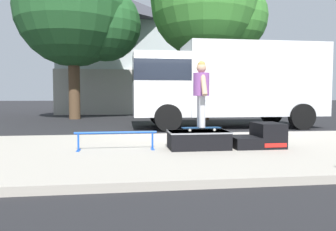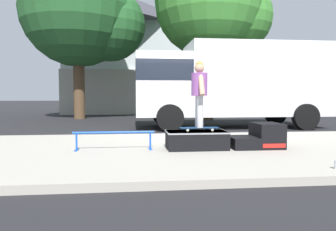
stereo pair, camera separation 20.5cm
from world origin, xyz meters
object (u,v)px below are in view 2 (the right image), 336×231
object	(u,v)px
skateboard	(199,128)
kicker_ramp	(259,137)
street_tree_neighbour	(215,6)
street_tree_main	(85,14)
grind_rail	(114,136)
skate_box	(196,139)
skater_kid	(199,88)
box_truck	(229,81)

from	to	relation	value
skateboard	kicker_ramp	bearing A→B (deg)	-2.13
skateboard	street_tree_neighbour	bearing A→B (deg)	73.93
kicker_ramp	skateboard	xyz separation A→B (m)	(-1.23, 0.05, 0.20)
street_tree_main	grind_rail	bearing A→B (deg)	-79.04
skate_box	skater_kid	xyz separation A→B (m)	(0.06, 0.05, 1.01)
street_tree_main	skateboard	bearing A→B (deg)	-70.40
street_tree_neighbour	skater_kid	bearing A→B (deg)	-106.07
skateboard	street_tree_main	xyz separation A→B (m)	(-3.70, 10.39, 4.74)
skate_box	grind_rail	size ratio (longest dim) A/B	0.76
skate_box	skateboard	world-z (taller)	skateboard
skate_box	box_truck	size ratio (longest dim) A/B	0.17
skate_box	grind_rail	world-z (taller)	grind_rail
skater_kid	street_tree_neighbour	world-z (taller)	street_tree_neighbour
street_tree_main	kicker_ramp	bearing A→B (deg)	-64.69
grind_rail	street_tree_neighbour	distance (m)	11.38
box_truck	street_tree_neighbour	xyz separation A→B (m)	(0.44, 3.90, 3.80)
street_tree_neighbour	kicker_ramp	bearing A→B (deg)	-98.71
grind_rail	box_truck	size ratio (longest dim) A/B	0.23
skateboard	street_tree_neighbour	world-z (taller)	street_tree_neighbour
skate_box	kicker_ramp	xyz separation A→B (m)	(1.30, -0.00, 0.02)
skateboard	skater_kid	size ratio (longest dim) A/B	0.59
grind_rail	street_tree_main	xyz separation A→B (m)	(-2.01, 10.38, 4.87)
kicker_ramp	box_truck	distance (m)	5.60
skateboard	street_tree_neighbour	size ratio (longest dim) A/B	0.09
skate_box	box_truck	world-z (taller)	box_truck
skater_kid	kicker_ramp	bearing A→B (deg)	-2.13
grind_rail	street_tree_main	world-z (taller)	street_tree_main
skate_box	skateboard	xyz separation A→B (m)	(0.06, 0.05, 0.22)
skater_kid	street_tree_neighbour	distance (m)	10.45
skateboard	skater_kid	distance (m)	0.79
skater_kid	street_tree_main	world-z (taller)	street_tree_main
grind_rail	street_tree_neighbour	size ratio (longest dim) A/B	0.19
kicker_ramp	grind_rail	world-z (taller)	kicker_ramp
kicker_ramp	street_tree_neighbour	bearing A→B (deg)	81.29
skate_box	kicker_ramp	distance (m)	1.30
kicker_ramp	box_truck	size ratio (longest dim) A/B	0.15
kicker_ramp	skateboard	bearing A→B (deg)	177.87
box_truck	street_tree_main	xyz separation A→B (m)	(-5.91, 5.09, 3.57)
grind_rail	street_tree_main	bearing A→B (deg)	100.96
grind_rail	skateboard	distance (m)	1.69
kicker_ramp	skater_kid	world-z (taller)	skater_kid
kicker_ramp	grind_rail	bearing A→B (deg)	178.90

